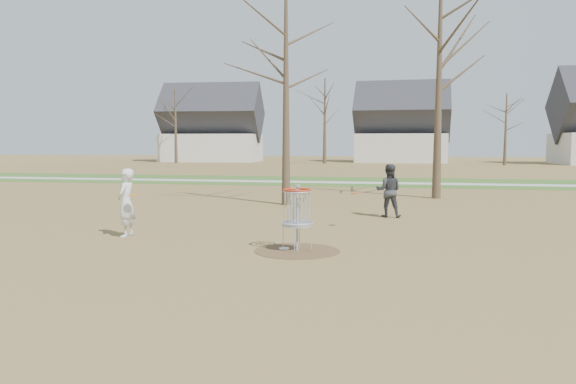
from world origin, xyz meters
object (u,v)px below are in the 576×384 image
object	(u,v)px
player_throwing	(389,191)
disc_golf_basket	(297,208)
player_standing	(126,203)
disc_grounded	(284,248)

from	to	relation	value
player_throwing	disc_golf_basket	xyz separation A→B (m)	(-1.74, -5.81, 0.11)
player_standing	disc_golf_basket	world-z (taller)	player_standing
disc_grounded	disc_golf_basket	xyz separation A→B (m)	(0.30, -0.11, 0.89)
disc_golf_basket	disc_grounded	bearing A→B (deg)	159.94
player_throwing	disc_golf_basket	world-z (taller)	player_throwing
disc_grounded	disc_golf_basket	distance (m)	0.95
disc_golf_basket	player_throwing	bearing A→B (deg)	73.34
disc_grounded	disc_golf_basket	world-z (taller)	disc_golf_basket
player_standing	player_throwing	size ratio (longest dim) A/B	1.02
disc_grounded	disc_golf_basket	size ratio (longest dim) A/B	0.16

